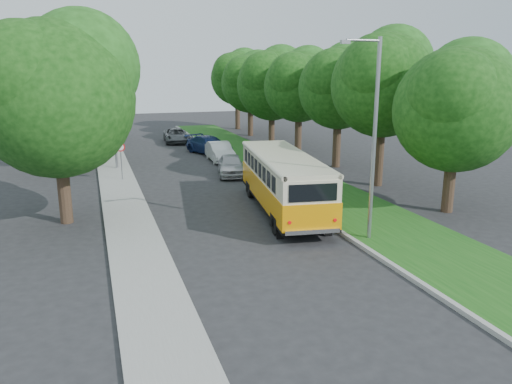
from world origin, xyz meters
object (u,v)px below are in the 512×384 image
object	(u,v)px
lamppost_far	(112,110)
car_silver	(231,165)
lamppost_near	(373,134)
vintage_bus	(283,183)
car_blue	(209,145)
car_grey	(176,136)
car_white	(220,152)

from	to	relation	value
lamppost_far	car_silver	world-z (taller)	lamppost_far
lamppost_near	vintage_bus	distance (m)	5.97
lamppost_far	car_blue	size ratio (longest dim) A/B	1.52
lamppost_far	vintage_bus	world-z (taller)	lamppost_far
lamppost_near	car_blue	xyz separation A→B (m)	(-1.21, 22.82, -3.65)
lamppost_near	car_silver	world-z (taller)	lamppost_near
lamppost_far	vintage_bus	xyz separation A→B (m)	(7.17, -13.59, -2.66)
lamppost_near	lamppost_far	world-z (taller)	lamppost_near
car_silver	car_blue	xyz separation A→B (m)	(0.60, 8.76, 0.03)
lamppost_far	car_grey	xyz separation A→B (m)	(6.21, 11.50, -3.46)
vintage_bus	car_silver	size ratio (longest dim) A/B	2.42
car_white	car_blue	xyz separation A→B (m)	(0.00, 3.51, -0.00)
car_white	lamppost_far	bearing A→B (deg)	-172.36
lamppost_far	lamppost_near	bearing A→B (deg)	-64.29
lamppost_near	lamppost_far	xyz separation A→B (m)	(-8.91, 18.50, -0.25)
lamppost_near	car_silver	size ratio (longest dim) A/B	1.98
car_grey	vintage_bus	bearing A→B (deg)	-83.51
lamppost_far	car_white	distance (m)	8.45
car_white	vintage_bus	bearing A→B (deg)	-90.44
car_silver	car_white	bearing A→B (deg)	95.64
car_white	car_grey	size ratio (longest dim) A/B	0.93
lamppost_far	vintage_bus	size ratio (longest dim) A/B	0.77
vintage_bus	car_grey	xyz separation A→B (m)	(-0.97, 25.08, -0.80)
lamppost_far	car_blue	xyz separation A→B (m)	(7.70, 4.32, -3.40)
lamppost_near	car_blue	world-z (taller)	lamppost_near
vintage_bus	lamppost_far	bearing A→B (deg)	125.74
lamppost_near	car_grey	world-z (taller)	lamppost_near
car_grey	lamppost_near	bearing A→B (deg)	-80.57
lamppost_near	vintage_bus	size ratio (longest dim) A/B	0.82
car_silver	car_grey	xyz separation A→B (m)	(-0.89, 15.94, -0.04)
lamppost_far	car_silver	distance (m)	9.05
vintage_bus	car_blue	xyz separation A→B (m)	(0.53, 17.90, -0.74)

